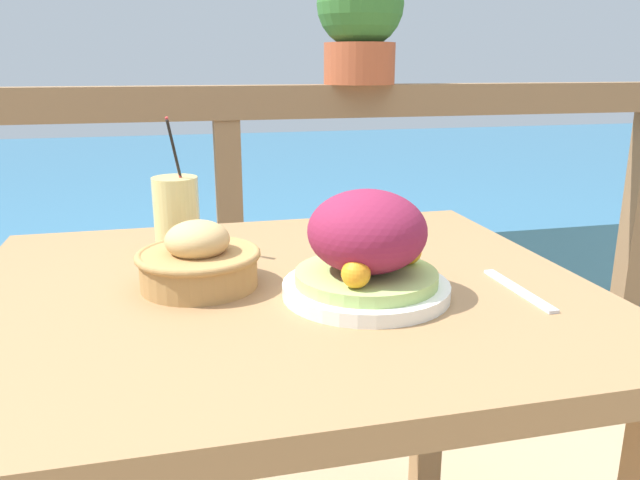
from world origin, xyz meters
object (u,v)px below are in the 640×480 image
object	(u,v)px
bread_basket	(199,261)
potted_plant	(360,19)
drink_glass	(177,215)
salad_plate	(367,251)

from	to	relation	value
bread_basket	potted_plant	xyz separation A→B (m)	(0.50, 0.82, 0.41)
drink_glass	bread_basket	bearing A→B (deg)	-81.52
salad_plate	potted_plant	size ratio (longest dim) A/B	0.73
drink_glass	bread_basket	xyz separation A→B (m)	(0.03, -0.18, -0.03)
bread_basket	potted_plant	distance (m)	1.04
salad_plate	bread_basket	xyz separation A→B (m)	(-0.24, 0.10, -0.03)
drink_glass	bread_basket	size ratio (longest dim) A/B	1.30
bread_basket	potted_plant	size ratio (longest dim) A/B	0.56
drink_glass	bread_basket	distance (m)	0.19
salad_plate	drink_glass	xyz separation A→B (m)	(-0.26, 0.28, 0.00)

